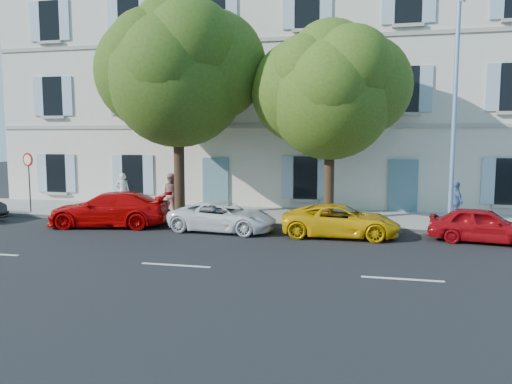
% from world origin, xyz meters
% --- Properties ---
extents(ground, '(90.00, 90.00, 0.00)m').
position_xyz_m(ground, '(0.00, 0.00, 0.00)').
color(ground, black).
extents(sidewalk, '(36.00, 4.50, 0.15)m').
position_xyz_m(sidewalk, '(0.00, 4.45, 0.07)').
color(sidewalk, '#A09E96').
rests_on(sidewalk, ground).
extents(kerb, '(36.00, 0.16, 0.16)m').
position_xyz_m(kerb, '(0.00, 2.28, 0.08)').
color(kerb, '#9E998E').
rests_on(kerb, ground).
extents(building, '(28.00, 7.00, 12.00)m').
position_xyz_m(building, '(0.00, 10.20, 6.00)').
color(building, beige).
rests_on(building, ground).
extents(car_red_coupe, '(4.96, 2.70, 1.36)m').
position_xyz_m(car_red_coupe, '(-4.80, 1.01, 0.68)').
color(car_red_coupe, '#C60505').
rests_on(car_red_coupe, ground).
extents(car_white_coupe, '(4.13, 2.17, 1.11)m').
position_xyz_m(car_white_coupe, '(-0.16, 1.04, 0.55)').
color(car_white_coupe, white).
rests_on(car_white_coupe, ground).
extents(car_yellow_supercar, '(4.14, 1.97, 1.14)m').
position_xyz_m(car_yellow_supercar, '(4.19, 1.00, 0.57)').
color(car_yellow_supercar, '#F3B40A').
rests_on(car_yellow_supercar, ground).
extents(car_red_hatchback, '(3.64, 1.95, 1.18)m').
position_xyz_m(car_red_hatchback, '(8.87, 1.09, 0.59)').
color(car_red_hatchback, '#A30A10').
rests_on(car_red_hatchback, ground).
extents(tree_left, '(5.81, 5.81, 9.01)m').
position_xyz_m(tree_left, '(-2.82, 3.46, 5.95)').
color(tree_left, '#3A2819').
rests_on(tree_left, sidewalk).
extents(tree_right, '(4.97, 4.97, 7.65)m').
position_xyz_m(tree_right, '(3.55, 3.58, 5.06)').
color(tree_right, '#3A2819').
rests_on(tree_right, sidewalk).
extents(road_sign, '(0.60, 0.19, 2.66)m').
position_xyz_m(road_sign, '(-9.70, 2.78, 2.06)').
color(road_sign, '#383A3D').
rests_on(road_sign, sidewalk).
extents(street_lamp, '(0.44, 1.76, 8.18)m').
position_xyz_m(street_lamp, '(8.07, 2.63, 4.78)').
color(street_lamp, '#7293BF').
rests_on(street_lamp, sidewalk).
extents(pedestrian_a, '(0.74, 0.65, 1.69)m').
position_xyz_m(pedestrian_a, '(-6.00, 4.41, 1.00)').
color(pedestrian_a, silver).
rests_on(pedestrian_a, sidewalk).
extents(pedestrian_b, '(1.03, 0.90, 1.80)m').
position_xyz_m(pedestrian_b, '(-3.27, 3.62, 1.05)').
color(pedestrian_b, tan).
rests_on(pedestrian_b, sidewalk).
extents(pedestrian_c, '(0.69, 1.03, 1.63)m').
position_xyz_m(pedestrian_c, '(8.48, 4.18, 0.96)').
color(pedestrian_c, slate).
rests_on(pedestrian_c, sidewalk).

